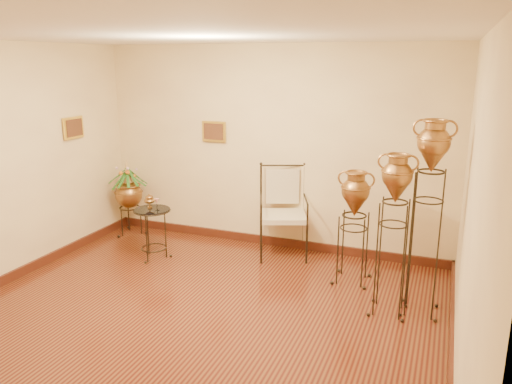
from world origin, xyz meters
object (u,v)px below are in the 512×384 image
(amphora_tall, at_px, (427,217))
(armchair, at_px, (283,213))
(amphora_mid, at_px, (393,234))
(side_table, at_px, (153,233))
(planter_urn, at_px, (129,191))

(amphora_tall, bearing_deg, armchair, 152.27)
(amphora_mid, xyz_separation_m, side_table, (-3.12, 0.38, -0.51))
(amphora_mid, relative_size, planter_urn, 1.43)
(armchair, bearing_deg, amphora_mid, -56.87)
(planter_urn, bearing_deg, amphora_tall, -12.69)
(planter_urn, xyz_separation_m, armchair, (2.46, 0.00, -0.06))
(amphora_mid, bearing_deg, armchair, 144.51)
(planter_urn, bearing_deg, amphora_mid, -15.33)
(amphora_mid, height_order, side_table, amphora_mid)
(side_table, bearing_deg, planter_urn, 140.76)
(armchair, xyz_separation_m, side_table, (-1.59, -0.71, -0.25))
(amphora_tall, distance_m, side_table, 3.51)
(amphora_tall, xyz_separation_m, planter_urn, (-4.30, 0.97, -0.38))
(amphora_tall, height_order, amphora_mid, amphora_tall)
(amphora_tall, xyz_separation_m, armchair, (-1.84, 0.97, -0.44))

